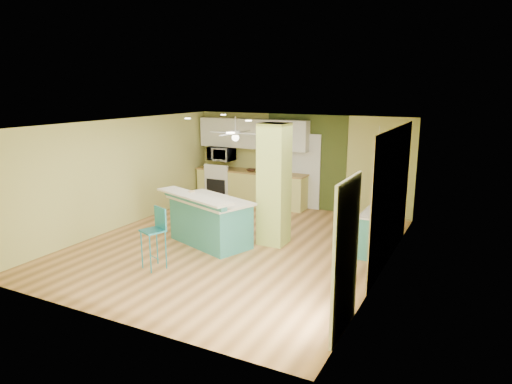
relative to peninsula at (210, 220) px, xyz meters
The scene contains 23 objects.
floor 0.74m from the peninsula, 16.13° to the left, with size 6.00×7.00×0.01m, color olive.
ceiling 2.06m from the peninsula, 16.13° to the left, with size 6.00×7.00×0.01m, color white.
wall_back 3.76m from the peninsula, 82.05° to the left, with size 6.00×0.01×2.50m, color #C7C66A.
wall_front 3.48m from the peninsula, 81.36° to the right, with size 6.00×0.01×2.50m, color #C7C66A.
wall_left 2.61m from the peninsula, behind, with size 0.01×7.00×2.50m, color #C7C66A.
wall_right 3.60m from the peninsula, ahead, with size 0.01×7.00×2.50m, color #C7C66A.
wood_panel 3.65m from the peninsula, 12.06° to the left, with size 0.02×3.40×2.50m, color #917953.
olive_accent 3.78m from the peninsula, 78.94° to the left, with size 2.20×0.02×2.50m, color #404D1F.
interior_door 3.71m from the peninsula, 78.86° to the left, with size 0.82×0.05×2.00m, color white.
french_door 4.13m from the peninsula, 31.73° to the right, with size 0.04×1.08×2.10m, color silver.
column 1.52m from the peninsula, 29.17° to the left, with size 0.55×0.55×2.50m, color #ABBE58.
kitchen_run 3.44m from the peninsula, 103.27° to the left, with size 3.25×0.63×0.94m.
stove 3.76m from the peninsula, 117.53° to the left, with size 0.76×0.66×1.08m.
upper_cabinets 3.84m from the peninsula, 102.83° to the left, with size 3.20×0.34×0.80m, color white.
microwave 3.87m from the peninsula, 117.46° to the left, with size 0.70×0.48×0.39m, color white.
ceiling_fan 2.72m from the peninsula, 105.35° to the left, with size 1.41×1.41×0.61m.
pendant_lamp 3.56m from the peninsula, 15.86° to the left, with size 0.14×0.14×0.69m.
wall_decor 3.75m from the peninsula, 15.25° to the left, with size 0.03×0.90×0.70m, color brown.
peninsula is the anchor object (origin of this frame).
bar_stool 1.54m from the peninsula, 95.42° to the right, with size 0.48×0.48×1.11m.
side_counter 3.40m from the peninsula, 19.25° to the left, with size 0.55×1.31×0.84m.
fruit_bowl 3.39m from the peninsula, 102.77° to the left, with size 0.26×0.26×0.06m, color #392017.
canister 0.64m from the peninsula, 161.15° to the right, with size 0.14×0.14×0.16m, color gold.
Camera 1 is at (4.46, -7.77, 3.20)m, focal length 32.00 mm.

